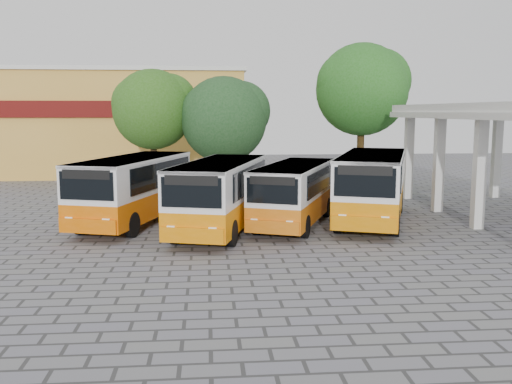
{
  "coord_description": "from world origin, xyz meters",
  "views": [
    {
      "loc": [
        -3.77,
        -21.55,
        5.04
      ],
      "look_at": [
        -1.64,
        3.32,
        1.5
      ],
      "focal_mm": 40.0,
      "sensor_mm": 36.0,
      "label": 1
    }
  ],
  "objects": [
    {
      "name": "ground",
      "position": [
        0.0,
        0.0,
        0.0
      ],
      "size": [
        90.0,
        90.0,
        0.0
      ],
      "primitive_type": "plane",
      "color": "slate",
      "rests_on": "ground"
    },
    {
      "name": "bus_centre_right",
      "position": [
        0.07,
        3.22,
        1.57
      ],
      "size": [
        4.92,
        8.07,
        2.72
      ],
      "rotation": [
        0.0,
        0.0,
        -0.38
      ],
      "color": "#D0650B",
      "rests_on": "ground"
    },
    {
      "name": "bus_centre_left",
      "position": [
        -3.25,
        2.22,
        1.71
      ],
      "size": [
        4.59,
        8.68,
        2.96
      ],
      "rotation": [
        0.0,
        0.0,
        -0.27
      ],
      "color": "orange",
      "rests_on": "ground"
    },
    {
      "name": "tree_middle",
      "position": [
        -2.66,
        13.77,
        4.71
      ],
      "size": [
        5.55,
        5.28,
        7.18
      ],
      "color": "#3D2411",
      "rests_on": "ground"
    },
    {
      "name": "shophouse_block",
      "position": [
        -11.0,
        25.99,
        4.16
      ],
      "size": [
        20.4,
        10.4,
        8.3
      ],
      "color": "gold",
      "rests_on": "ground"
    },
    {
      "name": "bus_far_left",
      "position": [
        -7.1,
        4.18,
        1.73
      ],
      "size": [
        4.89,
        8.82,
        2.99
      ],
      "rotation": [
        0.0,
        0.0,
        -0.3
      ],
      "color": "#DF5E00",
      "rests_on": "ground"
    },
    {
      "name": "bus_far_right",
      "position": [
        3.71,
        3.61,
        1.81
      ],
      "size": [
        5.5,
        9.29,
        3.14
      ],
      "rotation": [
        0.0,
        0.0,
        -0.36
      ],
      "color": "#D87700",
      "rests_on": "ground"
    },
    {
      "name": "tree_right",
      "position": [
        6.59,
        16.13,
        6.67
      ],
      "size": [
        6.42,
        6.12,
        9.53
      ],
      "color": "#422E13",
      "rests_on": "ground"
    },
    {
      "name": "tree_left",
      "position": [
        -7.05,
        14.55,
        5.32
      ],
      "size": [
        5.21,
        4.96,
        7.64
      ],
      "color": "#332412",
      "rests_on": "ground"
    }
  ]
}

